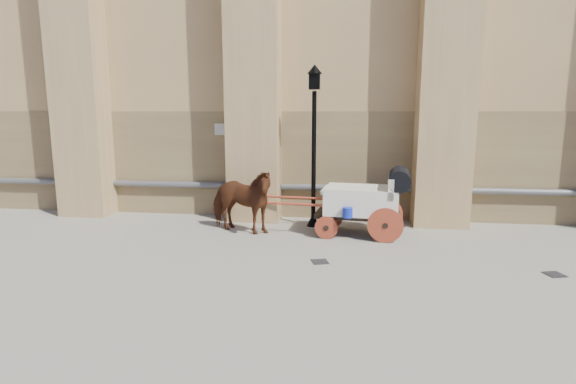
# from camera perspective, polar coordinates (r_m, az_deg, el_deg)

# --- Properties ---
(ground) EXTENTS (90.00, 90.00, 0.00)m
(ground) POSITION_cam_1_polar(r_m,az_deg,el_deg) (9.15, -2.53, -8.95)
(ground) COLOR gray
(ground) RESTS_ON ground
(horse) EXTENTS (2.11, 1.47, 1.63)m
(horse) POSITION_cam_1_polar(r_m,az_deg,el_deg) (11.21, -6.05, -1.11)
(horse) COLOR #592D19
(horse) RESTS_ON ground
(carriage) EXTENTS (3.91, 1.45, 1.67)m
(carriage) POSITION_cam_1_polar(r_m,az_deg,el_deg) (11.06, 10.01, -0.89)
(carriage) COLOR black
(carriage) RESTS_ON ground
(street_lamp) EXTENTS (0.39, 0.39, 4.16)m
(street_lamp) POSITION_cam_1_polar(r_m,az_deg,el_deg) (11.63, 3.31, 6.36)
(street_lamp) COLOR black
(street_lamp) RESTS_ON ground
(drain_grate_near) EXTENTS (0.40, 0.40, 0.01)m
(drain_grate_near) POSITION_cam_1_polar(r_m,az_deg,el_deg) (9.20, 4.06, -8.82)
(drain_grate_near) COLOR black
(drain_grate_near) RESTS_ON ground
(drain_grate_far) EXTENTS (0.40, 0.40, 0.01)m
(drain_grate_far) POSITION_cam_1_polar(r_m,az_deg,el_deg) (9.84, 30.75, -8.99)
(drain_grate_far) COLOR black
(drain_grate_far) RESTS_ON ground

